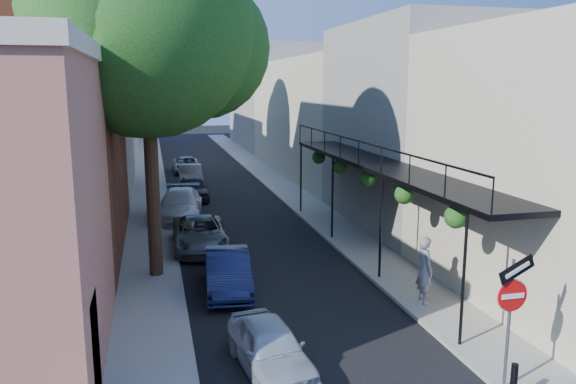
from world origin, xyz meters
TOP-DOWN VIEW (x-y plane):
  - road_surface at (0.00, 30.00)m, footprint 6.00×64.00m
  - sidewalk_left at (-4.00, 30.00)m, footprint 2.00×64.00m
  - sidewalk_right at (4.00, 30.00)m, footprint 2.00×64.00m
  - buildings_left at (-9.30, 28.76)m, footprint 10.10×59.10m
  - buildings_right at (8.99, 29.49)m, footprint 9.80×55.00m
  - sign_post at (3.16, 0.97)m, footprint 0.89×0.17m
  - bollard at (3.00, 0.50)m, footprint 0.14×0.14m
  - oak_near at (-3.37, 10.26)m, footprint 7.48×6.80m
  - oak_mid at (-3.42, 18.23)m, footprint 6.60×6.00m
  - oak_far at (-3.35, 27.27)m, footprint 7.70×7.00m
  - parked_car_a at (-1.40, 3.03)m, footprint 1.73×3.48m
  - parked_car_b at (-1.65, 8.21)m, footprint 1.64×3.92m
  - parked_car_c at (-2.11, 12.94)m, footprint 2.17×4.49m
  - parked_car_d at (-2.60, 18.13)m, footprint 2.55×5.03m
  - parked_car_e at (-1.63, 22.77)m, footprint 1.59×3.87m
  - parked_car_f at (-1.50, 27.00)m, footprint 1.49×4.04m
  - parked_car_g at (-1.40, 32.60)m, footprint 1.91×4.11m
  - pedestrian at (3.70, 5.67)m, footprint 0.53×0.75m

SIDE VIEW (x-z plane):
  - road_surface at x=0.00m, z-range 0.00..0.01m
  - sidewalk_left at x=-4.00m, z-range 0.00..0.12m
  - sidewalk_right at x=4.00m, z-range 0.00..0.12m
  - bollard at x=3.00m, z-range 0.12..0.92m
  - parked_car_g at x=-1.40m, z-range 0.00..1.14m
  - parked_car_a at x=-1.40m, z-range 0.00..1.14m
  - parked_car_c at x=-2.11m, z-range 0.00..1.23m
  - parked_car_b at x=-1.65m, z-range 0.00..1.26m
  - parked_car_e at x=-1.63m, z-range 0.00..1.31m
  - parked_car_f at x=-1.50m, z-range 0.00..1.32m
  - parked_car_d at x=-2.60m, z-range 0.00..1.40m
  - pedestrian at x=3.70m, z-range 0.12..2.08m
  - sign_post at x=3.16m, z-range 0.54..3.53m
  - buildings_right at x=8.99m, z-range -0.58..9.42m
  - buildings_left at x=-9.30m, z-range -1.06..10.94m
  - oak_mid at x=-3.42m, z-range 1.96..12.16m
  - oak_near at x=-3.37m, z-range 2.17..13.59m
  - oak_far at x=-3.35m, z-range 2.31..14.21m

